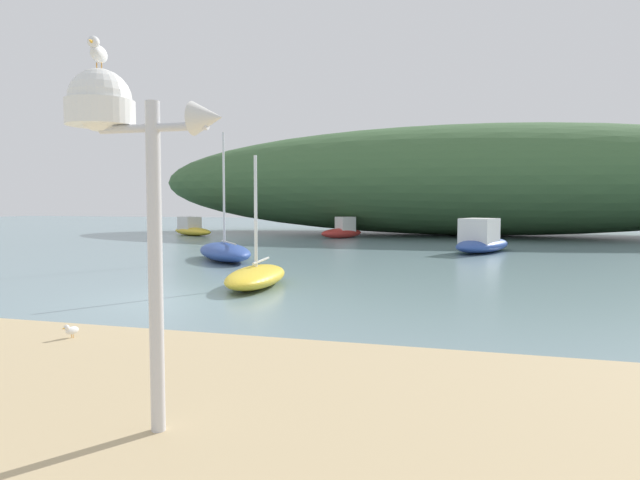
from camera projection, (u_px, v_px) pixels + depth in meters
name	position (u px, v px, depth m)	size (l,w,h in m)	color
ground_plane	(186.00, 300.00, 12.46)	(120.00, 120.00, 0.00)	gray
distant_hill	(467.00, 180.00, 36.47)	(42.13, 13.43, 6.95)	#3D6038
mast_structure	(116.00, 130.00, 4.76)	(1.40, 0.57, 3.03)	silver
seagull_on_radar	(98.00, 52.00, 4.74)	(0.18, 0.34, 0.24)	orange
motorboat_far_right	(482.00, 241.00, 23.94)	(2.98, 4.58, 1.44)	#2D4C9E
sailboat_east_reach	(225.00, 251.00, 20.65)	(3.91, 4.33, 4.60)	#2D4C9E
sailboat_by_sandbar	(256.00, 276.00, 14.32)	(1.68, 3.55, 3.27)	gold
motorboat_centre_water	(343.00, 230.00, 33.42)	(2.48, 2.85, 1.24)	#B72D28
motorboat_off_point	(192.00, 229.00, 36.18)	(4.15, 3.38, 1.16)	gold
seagull_near_waterline	(71.00, 330.00, 8.10)	(0.14, 0.28, 0.20)	orange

